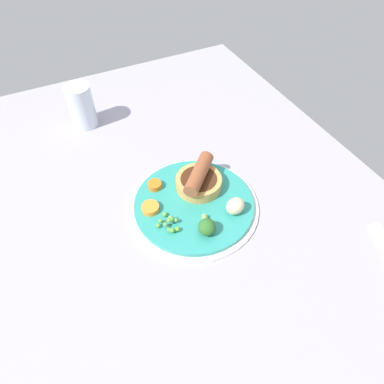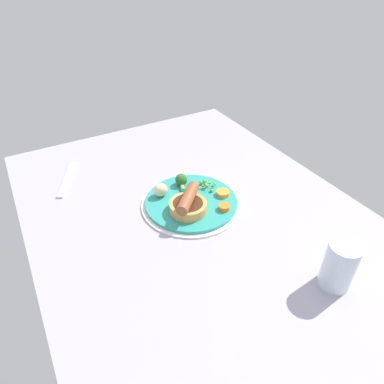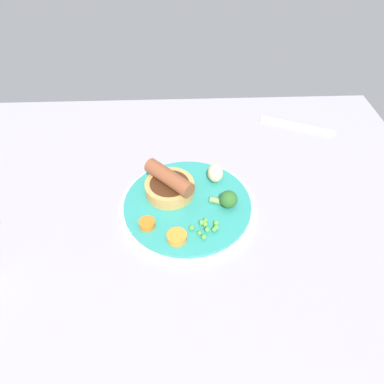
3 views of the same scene
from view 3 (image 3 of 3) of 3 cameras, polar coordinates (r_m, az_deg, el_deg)
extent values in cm
cube|color=#9E99AD|center=(67.26, -4.53, -3.21)|extent=(110.00, 80.00, 3.00)
cylinder|color=silver|center=(65.51, -0.75, -2.44)|extent=(26.23, 26.23, 0.50)
cylinder|color=teal|center=(65.18, -0.76, -2.17)|extent=(24.13, 24.13, 1.40)
cylinder|color=tan|center=(65.76, -3.74, 0.68)|extent=(9.44, 9.44, 2.51)
cylinder|color=#472614|center=(64.99, -3.79, 1.38)|extent=(7.55, 7.55, 0.30)
cylinder|color=brown|center=(63.89, -3.85, 2.43)|extent=(9.52, 9.59, 2.93)
sphere|color=#63A437|center=(58.96, 1.24, -6.83)|extent=(0.76, 0.76, 0.76)
sphere|color=#60B13F|center=(58.59, 1.98, -7.50)|extent=(0.85, 0.85, 0.85)
sphere|color=#65B04D|center=(59.82, 1.65, -5.13)|extent=(0.95, 0.95, 0.95)
sphere|color=#57A74A|center=(59.86, 1.98, -5.17)|extent=(0.70, 0.70, 0.70)
sphere|color=#61A347|center=(60.56, 2.29, -4.72)|extent=(0.80, 0.80, 0.80)
sphere|color=#55B440|center=(59.74, 2.09, -5.10)|extent=(0.95, 0.95, 0.95)
sphere|color=#5CB54E|center=(59.06, 2.55, -6.29)|extent=(0.85, 0.85, 0.85)
sphere|color=#53A442|center=(59.82, 4.06, -5.90)|extent=(0.97, 0.97, 0.97)
sphere|color=#5CA43B|center=(59.34, 2.23, -5.39)|extent=(0.90, 0.90, 0.90)
sphere|color=#61B13D|center=(60.53, 4.05, -5.21)|extent=(0.93, 0.93, 0.93)
sphere|color=#55B947|center=(59.48, 3.69, -6.27)|extent=(0.79, 0.79, 0.79)
sphere|color=#5BAD42|center=(59.98, -0.04, -6.00)|extent=(0.96, 0.96, 0.96)
sphere|color=#2D6628|center=(63.27, 6.11, -1.23)|extent=(3.33, 3.33, 3.33)
cylinder|color=#7A9E56|center=(64.33, 4.09, -1.46)|extent=(2.75, 1.96, 1.17)
ellipsoid|color=beige|center=(67.99, 3.89, 3.15)|extent=(3.18, 3.86, 3.70)
cylinder|color=orange|center=(60.91, -7.50, -5.26)|extent=(4.02, 4.02, 1.26)
cylinder|color=orange|center=(58.71, -2.55, -7.46)|extent=(3.92, 3.92, 1.17)
cube|color=silver|center=(89.95, 17.03, 10.50)|extent=(17.05, 8.91, 0.60)
camera|label=1|loc=(0.47, 69.68, 28.71)|focal=32.00mm
camera|label=2|loc=(1.00, -52.85, 36.64)|focal=32.00mm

